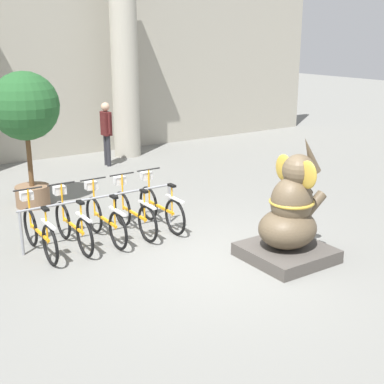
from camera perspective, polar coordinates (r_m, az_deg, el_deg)
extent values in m
plane|color=slate|center=(8.62, 2.97, -7.26)|extent=(60.00, 60.00, 0.00)
cube|color=#A39E8E|center=(15.63, -16.65, 14.22)|extent=(20.00, 0.20, 6.00)
cylinder|color=#ADA899|center=(15.59, -7.18, 12.92)|extent=(0.76, 0.76, 5.00)
cylinder|color=gray|center=(9.08, -17.73, -4.23)|extent=(0.05, 0.05, 0.75)
cylinder|color=gray|center=(10.13, -2.44, -1.26)|extent=(0.05, 0.05, 0.75)
cylinder|color=gray|center=(9.40, -9.76, -0.53)|extent=(2.90, 0.04, 0.04)
torus|color=black|center=(9.46, -16.85, -3.59)|extent=(0.05, 0.66, 0.66)
torus|color=black|center=(8.60, -14.89, -5.50)|extent=(0.05, 0.66, 0.66)
cube|color=orange|center=(9.01, -15.94, -4.20)|extent=(0.04, 0.87, 0.04)
cube|color=silver|center=(8.48, -15.07, -3.33)|extent=(0.06, 0.55, 0.03)
cylinder|color=orange|center=(8.59, -15.25, -3.59)|extent=(0.03, 0.03, 0.55)
cube|color=black|center=(8.50, -15.40, -1.74)|extent=(0.08, 0.18, 0.04)
cylinder|color=orange|center=(9.32, -16.95, -1.70)|extent=(0.03, 0.03, 0.68)
cylinder|color=black|center=(9.22, -17.13, 0.31)|extent=(0.48, 0.03, 0.03)
cube|color=silver|center=(9.35, -17.23, -0.37)|extent=(0.20, 0.16, 0.14)
torus|color=black|center=(9.63, -13.60, -2.98)|extent=(0.05, 0.66, 0.66)
torus|color=black|center=(8.78, -11.35, -4.78)|extent=(0.05, 0.66, 0.66)
cube|color=orange|center=(9.18, -12.55, -3.54)|extent=(0.04, 0.87, 0.04)
cube|color=silver|center=(8.66, -11.48, -2.65)|extent=(0.06, 0.55, 0.03)
cylinder|color=orange|center=(8.77, -11.71, -2.91)|extent=(0.03, 0.03, 0.55)
cube|color=black|center=(8.68, -11.82, -1.09)|extent=(0.08, 0.18, 0.04)
cylinder|color=orange|center=(9.49, -13.65, -1.11)|extent=(0.03, 0.03, 0.68)
cylinder|color=black|center=(9.39, -13.79, 0.87)|extent=(0.48, 0.03, 0.03)
cube|color=silver|center=(9.52, -13.94, 0.19)|extent=(0.20, 0.16, 0.14)
torus|color=black|center=(9.80, -10.40, -2.42)|extent=(0.05, 0.66, 0.66)
torus|color=black|center=(8.97, -7.90, -4.12)|extent=(0.05, 0.66, 0.66)
cube|color=orange|center=(9.37, -9.22, -2.95)|extent=(0.04, 0.87, 0.04)
cube|color=silver|center=(8.86, -7.99, -2.03)|extent=(0.06, 0.55, 0.03)
cylinder|color=orange|center=(8.96, -8.26, -2.30)|extent=(0.03, 0.03, 0.55)
cube|color=black|center=(8.87, -8.33, -0.51)|extent=(0.08, 0.18, 0.04)
cylinder|color=orange|center=(9.66, -10.41, -0.58)|extent=(0.03, 0.03, 0.68)
cylinder|color=black|center=(9.57, -10.52, 1.36)|extent=(0.48, 0.03, 0.03)
cube|color=silver|center=(9.70, -10.71, 0.70)|extent=(0.20, 0.16, 0.14)
torus|color=black|center=(10.05, -7.45, -1.81)|extent=(0.05, 0.66, 0.66)
torus|color=black|center=(9.23, -4.75, -3.40)|extent=(0.05, 0.66, 0.66)
cube|color=orange|center=(9.62, -6.17, -2.29)|extent=(0.04, 0.87, 0.04)
cube|color=silver|center=(9.12, -4.81, -1.36)|extent=(0.06, 0.55, 0.03)
cylinder|color=orange|center=(9.23, -5.10, -1.63)|extent=(0.03, 0.03, 0.55)
cube|color=black|center=(9.14, -5.14, 0.11)|extent=(0.08, 0.18, 0.04)
cylinder|color=orange|center=(9.91, -7.42, -0.01)|extent=(0.03, 0.03, 0.68)
cylinder|color=black|center=(9.82, -7.50, 1.89)|extent=(0.48, 0.03, 0.03)
cube|color=silver|center=(9.94, -7.72, 1.24)|extent=(0.20, 0.16, 0.14)
torus|color=black|center=(10.32, -4.67, -1.21)|extent=(0.05, 0.66, 0.66)
torus|color=black|center=(9.53, -1.82, -2.70)|extent=(0.05, 0.66, 0.66)
cube|color=orange|center=(9.91, -3.31, -1.65)|extent=(0.04, 0.87, 0.04)
cube|color=silver|center=(9.42, -1.84, -0.72)|extent=(0.06, 0.55, 0.03)
cylinder|color=orange|center=(9.52, -2.15, -0.99)|extent=(0.03, 0.03, 0.55)
cube|color=black|center=(9.44, -2.17, 0.70)|extent=(0.08, 0.18, 0.04)
cylinder|color=orange|center=(10.19, -4.61, 0.55)|extent=(0.03, 0.03, 0.68)
cylinder|color=black|center=(10.10, -4.65, 2.40)|extent=(0.48, 0.03, 0.03)
cube|color=silver|center=(10.22, -4.91, 1.76)|extent=(0.20, 0.16, 0.14)
cube|color=#4C4742|center=(8.74, 10.01, -6.40)|extent=(1.26, 1.26, 0.21)
ellipsoid|color=brown|center=(8.59, 10.15, -3.83)|extent=(0.97, 0.86, 0.63)
ellipsoid|color=brown|center=(8.49, 10.58, -1.03)|extent=(0.69, 0.63, 0.80)
sphere|color=brown|center=(8.43, 11.31, 2.25)|extent=(0.52, 0.52, 0.52)
ellipsoid|color=#B79333|center=(8.56, 9.78, 2.56)|extent=(0.08, 0.37, 0.44)
ellipsoid|color=#B79333|center=(8.21, 12.24, 1.81)|extent=(0.08, 0.37, 0.44)
cone|color=brown|center=(8.54, 12.49, 3.89)|extent=(0.44, 0.18, 0.65)
cylinder|color=brown|center=(8.82, 11.38, -0.98)|extent=(0.51, 0.17, 0.46)
cylinder|color=brown|center=(8.63, 12.71, -1.46)|extent=(0.51, 0.17, 0.46)
torus|color=#B79333|center=(8.49, 10.58, -1.03)|extent=(0.71, 0.71, 0.05)
cylinder|color=#28282D|center=(14.75, -9.17, 4.45)|extent=(0.11, 0.11, 0.84)
cylinder|color=#28282D|center=(14.60, -8.88, 4.34)|extent=(0.11, 0.11, 0.84)
cube|color=#4C1919|center=(14.54, -9.16, 7.22)|extent=(0.20, 0.32, 0.63)
sphere|color=tan|center=(14.48, -9.24, 8.97)|extent=(0.23, 0.23, 0.23)
cylinder|color=#4C1919|center=(14.72, -9.49, 7.44)|extent=(0.07, 0.07, 0.57)
cylinder|color=#4C1919|center=(14.36, -8.82, 7.24)|extent=(0.07, 0.07, 0.57)
cylinder|color=brown|center=(11.64, -16.62, -0.38)|extent=(0.70, 0.70, 0.43)
cylinder|color=brown|center=(11.45, -16.93, 3.30)|extent=(0.10, 0.10, 1.10)
sphere|color=#235628|center=(11.26, -17.41, 8.76)|extent=(1.37, 1.37, 1.37)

